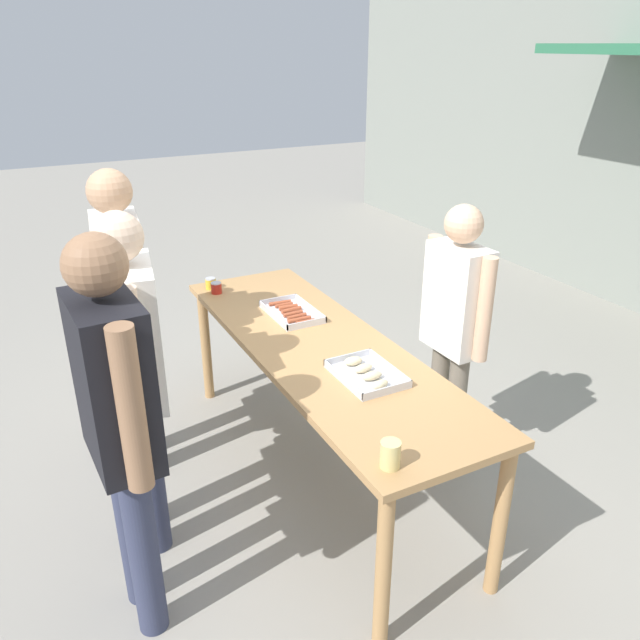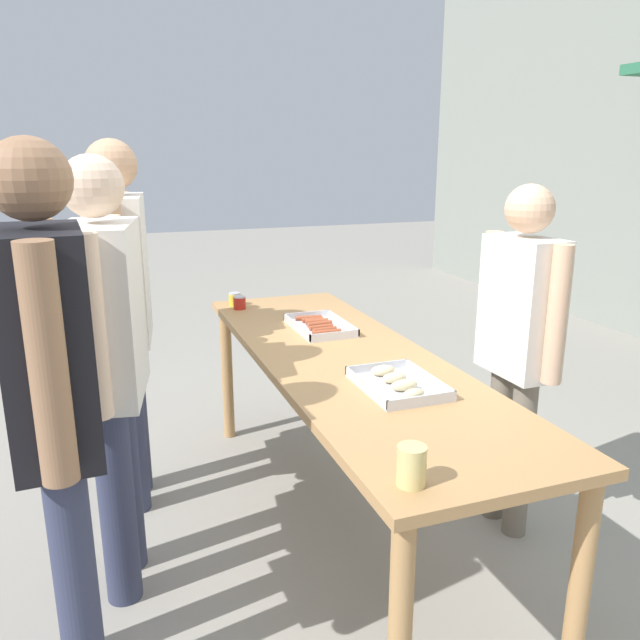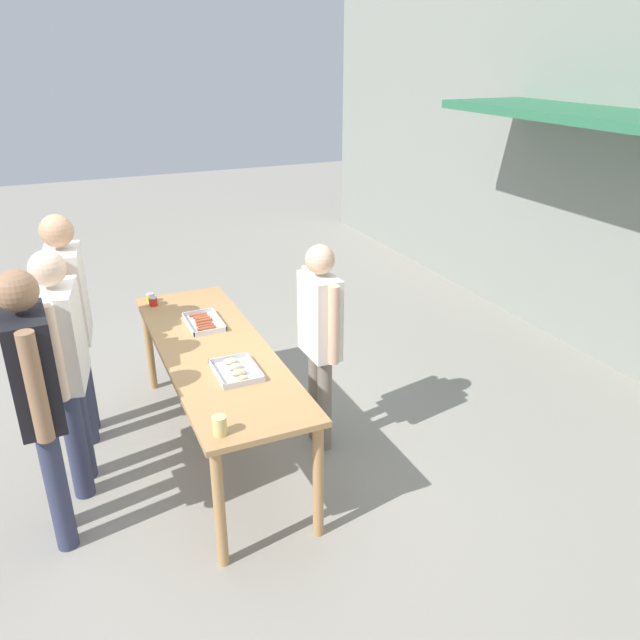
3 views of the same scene
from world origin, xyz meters
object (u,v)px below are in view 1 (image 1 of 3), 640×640
object	(u,v)px
condiment_jar_ketchup	(216,288)
beer_cup	(390,454)
person_customer_with_cup	(118,411)
person_customer_holding_hotdog	(125,301)
person_customer_waiting_in_line	(134,360)
person_server_behind_table	(455,317)
condiment_jar_mustard	(211,283)
food_tray_sausages	(292,313)
food_tray_buns	(366,374)

from	to	relation	value
condiment_jar_ketchup	beer_cup	bearing A→B (deg)	-0.02
person_customer_with_cup	person_customer_holding_hotdog	bearing A→B (deg)	-15.64
person_customer_holding_hotdog	person_customer_waiting_in_line	size ratio (longest dim) A/B	1.04
condiment_jar_ketchup	person_server_behind_table	xyz separation A→B (m)	(1.26, 1.02, 0.07)
condiment_jar_mustard	condiment_jar_ketchup	bearing A→B (deg)	3.94
food_tray_sausages	beer_cup	world-z (taller)	beer_cup
food_tray_buns	person_customer_with_cup	world-z (taller)	person_customer_with_cup
food_tray_buns	person_customer_with_cup	xyz separation A→B (m)	(0.10, -1.23, 0.19)
person_server_behind_table	condiment_jar_ketchup	bearing A→B (deg)	-142.48
food_tray_sausages	beer_cup	xyz separation A→B (m)	(1.57, -0.30, 0.04)
condiment_jar_mustard	beer_cup	size ratio (longest dim) A/B	0.66
beer_cup	person_customer_with_cup	size ratio (longest dim) A/B	0.06
person_server_behind_table	person_customer_holding_hotdog	size ratio (longest dim) A/B	0.90
condiment_jar_mustard	person_server_behind_table	xyz separation A→B (m)	(1.36, 1.02, 0.07)
food_tray_sausages	beer_cup	size ratio (longest dim) A/B	3.72
food_tray_buns	food_tray_sausages	bearing A→B (deg)	-179.98
food_tray_buns	condiment_jar_ketchup	distance (m)	1.49
person_customer_holding_hotdog	food_tray_sausages	bearing A→B (deg)	-92.62
beer_cup	person_customer_waiting_in_line	world-z (taller)	person_customer_waiting_in_line
food_tray_sausages	person_customer_with_cup	size ratio (longest dim) A/B	0.24
condiment_jar_mustard	person_server_behind_table	size ratio (longest dim) A/B	0.05
person_server_behind_table	person_customer_with_cup	distance (m)	1.97
person_server_behind_table	food_tray_sausages	bearing A→B (deg)	-135.27
food_tray_sausages	beer_cup	bearing A→B (deg)	-10.81
condiment_jar_mustard	person_customer_waiting_in_line	size ratio (longest dim) A/B	0.04
condiment_jar_mustard	person_customer_holding_hotdog	size ratio (longest dim) A/B	0.04
food_tray_sausages	condiment_jar_mustard	xyz separation A→B (m)	(-0.67, -0.31, 0.02)
food_tray_buns	person_customer_holding_hotdog	world-z (taller)	person_customer_holding_hotdog
person_customer_holding_hotdog	person_customer_waiting_in_line	xyz separation A→B (m)	(0.67, -0.09, -0.05)
condiment_jar_mustard	person_server_behind_table	distance (m)	1.71
condiment_jar_mustard	person_server_behind_table	world-z (taller)	person_server_behind_table
condiment_jar_mustard	beer_cup	distance (m)	2.24
beer_cup	person_server_behind_table	bearing A→B (deg)	130.70
person_customer_holding_hotdog	person_customer_with_cup	world-z (taller)	person_customer_holding_hotdog
person_server_behind_table	person_customer_waiting_in_line	world-z (taller)	person_customer_waiting_in_line
food_tray_buns	person_server_behind_table	size ratio (longest dim) A/B	0.24
food_tray_buns	beer_cup	distance (m)	0.74
food_tray_sausages	person_customer_waiting_in_line	xyz separation A→B (m)	(0.50, -1.06, 0.15)
food_tray_sausages	person_server_behind_table	xyz separation A→B (m)	(0.69, 0.72, 0.10)
food_tray_buns	person_customer_waiting_in_line	world-z (taller)	person_customer_waiting_in_line
condiment_jar_ketchup	beer_cup	size ratio (longest dim) A/B	0.66
person_customer_waiting_in_line	person_customer_with_cup	bearing A→B (deg)	171.26
food_tray_buns	condiment_jar_ketchup	bearing A→B (deg)	-168.47
condiment_jar_ketchup	person_customer_holding_hotdog	size ratio (longest dim) A/B	0.04
beer_cup	person_customer_holding_hotdog	distance (m)	1.87
condiment_jar_ketchup	food_tray_buns	bearing A→B (deg)	11.53
food_tray_sausages	person_customer_with_cup	xyz separation A→B (m)	(0.99, -1.23, 0.20)
person_customer_holding_hotdog	person_customer_with_cup	size ratio (longest dim) A/B	1.01
beer_cup	person_customer_with_cup	xyz separation A→B (m)	(-0.58, -0.93, 0.15)
food_tray_buns	condiment_jar_mustard	bearing A→B (deg)	-168.94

